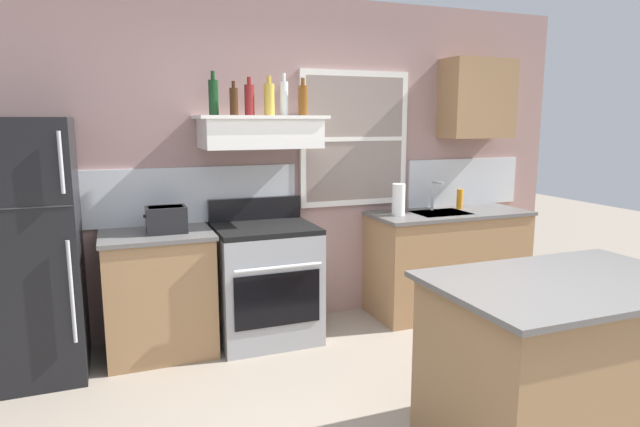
{
  "coord_description": "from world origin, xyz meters",
  "views": [
    {
      "loc": [
        -1.32,
        -2.07,
        1.71
      ],
      "look_at": [
        -0.05,
        1.2,
        1.1
      ],
      "focal_mm": 30.18,
      "sensor_mm": 36.0,
      "label": 1
    }
  ],
  "objects_px": {
    "bottle_dark_green_wine": "(213,97)",
    "bottle_brown_stout": "(234,101)",
    "toaster": "(166,219)",
    "paper_towel_roll": "(398,200)",
    "kitchen_island": "(563,363)",
    "bottle_champagne_gold_foil": "(269,99)",
    "bottle_red_label_wine": "(249,99)",
    "dish_soap_bottle": "(460,199)",
    "refrigerator": "(23,251)",
    "stove_range": "(266,281)",
    "bottle_clear_tall": "(284,98)",
    "bottle_amber_wine": "(303,100)"
  },
  "relations": [
    {
      "from": "bottle_amber_wine",
      "to": "kitchen_island",
      "type": "height_order",
      "value": "bottle_amber_wine"
    },
    {
      "from": "bottle_brown_stout",
      "to": "bottle_amber_wine",
      "type": "relative_size",
      "value": 0.86
    },
    {
      "from": "refrigerator",
      "to": "kitchen_island",
      "type": "bearing_deg",
      "value": -35.15
    },
    {
      "from": "stove_range",
      "to": "kitchen_island",
      "type": "xyz_separation_m",
      "value": [
        1.07,
        -1.94,
        -0.01
      ]
    },
    {
      "from": "refrigerator",
      "to": "dish_soap_bottle",
      "type": "distance_m",
      "value": 3.54
    },
    {
      "from": "bottle_red_label_wine",
      "to": "refrigerator",
      "type": "bearing_deg",
      "value": -175.49
    },
    {
      "from": "paper_towel_roll",
      "to": "kitchen_island",
      "type": "xyz_separation_m",
      "value": [
        -0.12,
        -1.97,
        -0.59
      ]
    },
    {
      "from": "bottle_dark_green_wine",
      "to": "kitchen_island",
      "type": "distance_m",
      "value": 2.88
    },
    {
      "from": "bottle_dark_green_wine",
      "to": "bottle_brown_stout",
      "type": "distance_m",
      "value": 0.16
    },
    {
      "from": "stove_range",
      "to": "bottle_dark_green_wine",
      "type": "bearing_deg",
      "value": 157.8
    },
    {
      "from": "bottle_champagne_gold_foil",
      "to": "bottle_red_label_wine",
      "type": "bearing_deg",
      "value": 174.93
    },
    {
      "from": "toaster",
      "to": "bottle_clear_tall",
      "type": "bearing_deg",
      "value": 8.4
    },
    {
      "from": "stove_range",
      "to": "dish_soap_bottle",
      "type": "height_order",
      "value": "same"
    },
    {
      "from": "paper_towel_roll",
      "to": "bottle_champagne_gold_foil",
      "type": "bearing_deg",
      "value": 177.39
    },
    {
      "from": "bottle_brown_stout",
      "to": "bottle_clear_tall",
      "type": "height_order",
      "value": "bottle_clear_tall"
    },
    {
      "from": "bottle_clear_tall",
      "to": "bottle_champagne_gold_foil",
      "type": "bearing_deg",
      "value": -157.78
    },
    {
      "from": "refrigerator",
      "to": "bottle_amber_wine",
      "type": "relative_size",
      "value": 6.02
    },
    {
      "from": "bottle_red_label_wine",
      "to": "paper_towel_roll",
      "type": "distance_m",
      "value": 1.5
    },
    {
      "from": "stove_range",
      "to": "paper_towel_roll",
      "type": "xyz_separation_m",
      "value": [
        1.19,
        0.04,
        0.58
      ]
    },
    {
      "from": "bottle_dark_green_wine",
      "to": "paper_towel_roll",
      "type": "bearing_deg",
      "value": -3.75
    },
    {
      "from": "toaster",
      "to": "bottle_champagne_gold_foil",
      "type": "height_order",
      "value": "bottle_champagne_gold_foil"
    },
    {
      "from": "bottle_amber_wine",
      "to": "bottle_champagne_gold_foil",
      "type": "bearing_deg",
      "value": 179.22
    },
    {
      "from": "kitchen_island",
      "to": "refrigerator",
      "type": "bearing_deg",
      "value": 144.85
    },
    {
      "from": "toaster",
      "to": "refrigerator",
      "type": "bearing_deg",
      "value": -178.27
    },
    {
      "from": "bottle_brown_stout",
      "to": "bottle_clear_tall",
      "type": "relative_size",
      "value": 0.77
    },
    {
      "from": "bottle_clear_tall",
      "to": "toaster",
      "type": "bearing_deg",
      "value": -171.6
    },
    {
      "from": "refrigerator",
      "to": "paper_towel_roll",
      "type": "height_order",
      "value": "refrigerator"
    },
    {
      "from": "bottle_red_label_wine",
      "to": "stove_range",
      "type": "bearing_deg",
      "value": -54.13
    },
    {
      "from": "bottle_champagne_gold_foil",
      "to": "dish_soap_bottle",
      "type": "relative_size",
      "value": 1.64
    },
    {
      "from": "bottle_dark_green_wine",
      "to": "bottle_brown_stout",
      "type": "height_order",
      "value": "bottle_dark_green_wine"
    },
    {
      "from": "kitchen_island",
      "to": "dish_soap_bottle",
      "type": "bearing_deg",
      "value": 68.66
    },
    {
      "from": "bottle_dark_green_wine",
      "to": "bottle_red_label_wine",
      "type": "height_order",
      "value": "bottle_dark_green_wine"
    },
    {
      "from": "bottle_brown_stout",
      "to": "bottle_dark_green_wine",
      "type": "bearing_deg",
      "value": 149.85
    },
    {
      "from": "toaster",
      "to": "bottle_brown_stout",
      "type": "distance_m",
      "value": 0.99
    },
    {
      "from": "paper_towel_roll",
      "to": "bottle_amber_wine",
      "type": "bearing_deg",
      "value": 176.8
    },
    {
      "from": "toaster",
      "to": "paper_towel_roll",
      "type": "distance_m",
      "value": 1.91
    },
    {
      "from": "bottle_brown_stout",
      "to": "toaster",
      "type": "bearing_deg",
      "value": -174.15
    },
    {
      "from": "bottle_dark_green_wine",
      "to": "bottle_champagne_gold_foil",
      "type": "distance_m",
      "value": 0.42
    },
    {
      "from": "bottle_red_label_wine",
      "to": "bottle_champagne_gold_foil",
      "type": "relative_size",
      "value": 0.96
    },
    {
      "from": "refrigerator",
      "to": "stove_range",
      "type": "distance_m",
      "value": 1.7
    },
    {
      "from": "stove_range",
      "to": "bottle_brown_stout",
      "type": "height_order",
      "value": "bottle_brown_stout"
    },
    {
      "from": "bottle_amber_wine",
      "to": "dish_soap_bottle",
      "type": "xyz_separation_m",
      "value": [
        1.53,
        0.05,
        -0.87
      ]
    },
    {
      "from": "bottle_brown_stout",
      "to": "paper_towel_roll",
      "type": "bearing_deg",
      "value": -0.89
    },
    {
      "from": "bottle_brown_stout",
      "to": "dish_soap_bottle",
      "type": "relative_size",
      "value": 1.38
    },
    {
      "from": "bottle_red_label_wine",
      "to": "bottle_amber_wine",
      "type": "height_order",
      "value": "bottle_amber_wine"
    },
    {
      "from": "stove_range",
      "to": "bottle_amber_wine",
      "type": "height_order",
      "value": "bottle_amber_wine"
    },
    {
      "from": "bottle_clear_tall",
      "to": "bottle_brown_stout",
      "type": "bearing_deg",
      "value": -168.41
    },
    {
      "from": "bottle_brown_stout",
      "to": "bottle_champagne_gold_foil",
      "type": "relative_size",
      "value": 0.84
    },
    {
      "from": "bottle_red_label_wine",
      "to": "bottle_champagne_gold_foil",
      "type": "bearing_deg",
      "value": -5.07
    },
    {
      "from": "bottle_brown_stout",
      "to": "bottle_red_label_wine",
      "type": "height_order",
      "value": "bottle_red_label_wine"
    }
  ]
}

